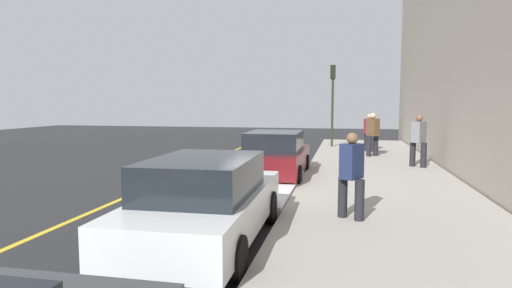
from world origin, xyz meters
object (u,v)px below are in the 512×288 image
(parked_car_maroon, at_px, (275,155))
(pedestrian_burgundy_coat, at_px, (369,131))
(parked_car_white, at_px, (206,201))
(traffic_light_pole, at_px, (333,91))
(pedestrian_grey_coat, at_px, (419,139))
(pedestrian_navy_coat, at_px, (351,173))
(pedestrian_brown_coat, at_px, (373,133))

(parked_car_maroon, distance_m, pedestrian_burgundy_coat, 7.98)
(parked_car_white, distance_m, traffic_light_pole, 15.90)
(parked_car_maroon, bearing_deg, parked_car_white, 178.87)
(pedestrian_grey_coat, relative_size, traffic_light_pole, 0.44)
(pedestrian_grey_coat, xyz_separation_m, pedestrian_navy_coat, (-7.41, 2.41, -0.09))
(pedestrian_brown_coat, bearing_deg, parked_car_maroon, 148.66)
(traffic_light_pole, bearing_deg, pedestrian_navy_coat, -176.78)
(pedestrian_brown_coat, relative_size, pedestrian_burgundy_coat, 1.05)
(traffic_light_pole, bearing_deg, pedestrian_brown_coat, -154.42)
(pedestrian_burgundy_coat, bearing_deg, pedestrian_grey_coat, -163.17)
(pedestrian_burgundy_coat, bearing_deg, pedestrian_navy_coat, 175.37)
(pedestrian_grey_coat, bearing_deg, pedestrian_brown_coat, 25.94)
(pedestrian_navy_coat, bearing_deg, parked_car_maroon, 25.23)
(pedestrian_brown_coat, xyz_separation_m, traffic_light_pole, (3.78, 1.81, 1.86))
(pedestrian_navy_coat, bearing_deg, traffic_light_pole, 3.22)
(pedestrian_brown_coat, relative_size, traffic_light_pole, 0.44)
(pedestrian_navy_coat, height_order, traffic_light_pole, traffic_light_pole)
(pedestrian_burgundy_coat, bearing_deg, traffic_light_pole, 42.63)
(parked_car_white, bearing_deg, parked_car_maroon, -1.13)
(parked_car_maroon, height_order, pedestrian_brown_coat, pedestrian_brown_coat)
(pedestrian_grey_coat, height_order, pedestrian_burgundy_coat, pedestrian_grey_coat)
(pedestrian_brown_coat, height_order, pedestrian_navy_coat, pedestrian_brown_coat)
(parked_car_white, height_order, parked_car_maroon, same)
(parked_car_maroon, relative_size, pedestrian_brown_coat, 2.28)
(pedestrian_navy_coat, bearing_deg, pedestrian_brown_coat, -5.66)
(pedestrian_grey_coat, relative_size, pedestrian_burgundy_coat, 1.05)
(parked_car_white, xyz_separation_m, parked_car_maroon, (6.46, -0.13, -0.00))
(pedestrian_brown_coat, bearing_deg, pedestrian_burgundy_coat, 1.10)
(pedestrian_grey_coat, bearing_deg, traffic_light_pole, 25.73)
(parked_car_white, height_order, pedestrian_navy_coat, pedestrian_navy_coat)
(pedestrian_burgundy_coat, height_order, traffic_light_pole, traffic_light_pole)
(parked_car_white, xyz_separation_m, traffic_light_pole, (15.66, -1.62, 2.23))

